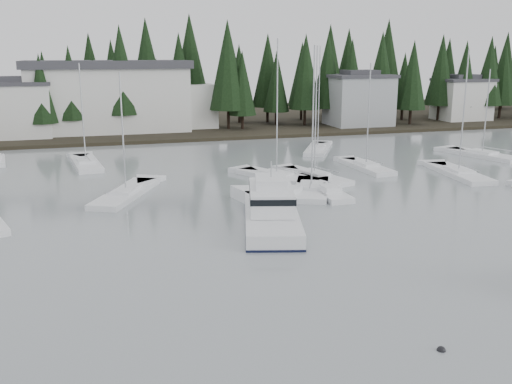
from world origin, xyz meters
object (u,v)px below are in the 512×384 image
Objects in this scene: runabout_1 at (330,195)px; harbor_inn at (122,97)px; sailboat_0 at (366,168)px; sailboat_10 at (458,175)px; sailboat_7 at (311,191)px; sailboat_9 at (86,165)px; sailboat_13 at (314,178)px; house_west at (18,109)px; sailboat_12 at (277,178)px; cabin_cruiser_center at (271,213)px; sailboat_4 at (126,195)px; house_east_b at (462,98)px; sailboat_11 at (318,150)px; sailboat_1 at (482,156)px; house_east_a at (359,99)px.

harbor_inn is at bearing 18.21° from runabout_1.
sailboat_10 is (7.63, -5.97, -0.00)m from sailboat_0.
sailboat_7 reaches higher than sailboat_9.
sailboat_0 is 7.99m from sailboat_13.
sailboat_12 is (27.47, -35.92, -4.57)m from house_west.
cabin_cruiser_center is 23.66m from sailboat_0.
house_west is at bearing 38.83° from cabin_cruiser_center.
house_west is at bearing 58.93° from sailboat_7.
sailboat_4 is 0.86× the size of sailboat_10.
sailboat_4 reaches higher than house_east_b.
house_east_b is 0.70× the size of sailboat_13.
house_east_b is 44.03m from sailboat_11.
house_east_b is 0.32× the size of harbor_inn.
sailboat_1 reaches higher than house_west.
sailboat_1 is at bearing -40.28° from sailboat_10.
sailboat_11 is at bearing -128.22° from house_east_a.
sailboat_13 is at bearing -18.22° from cabin_cruiser_center.
sailboat_11 is at bearing -40.06° from sailboat_13.
sailboat_4 is (-9.80, 11.85, -0.76)m from cabin_cruiser_center.
house_east_a is 59.19m from cabin_cruiser_center.
cabin_cruiser_center is at bearing 134.34° from sailboat_0.
sailboat_9 reaches higher than sailboat_1.
sailboat_13 is at bearing -0.37° from sailboat_7.
sailboat_4 is 16.35m from sailboat_9.
house_east_a is 44.12m from sailboat_12.
sailboat_13 is (-15.04, 2.97, 0.01)m from sailboat_10.
house_west is at bearing 47.71° from sailboat_0.
harbor_inn is at bearing 21.96° from sailboat_4.
sailboat_10 is at bearing -57.83° from sailboat_7.
house_east_a is 50.29m from sailboat_9.
cabin_cruiser_center is 30.80m from sailboat_9.
sailboat_4 is (12.25, -38.81, -4.60)m from house_west.
harbor_inn is 50.22m from runabout_1.
sailboat_12 is at bearing 99.56° from sailboat_0.
sailboat_9 is at bearing 65.19° from sailboat_1.
sailboat_10 reaches higher than runabout_1.
sailboat_11 is 17.16m from sailboat_13.
sailboat_4 is at bearing 153.18° from sailboat_11.
sailboat_7 is (6.71, 8.55, -0.74)m from cabin_cruiser_center.
runabout_1 is (14.61, -47.71, -5.64)m from harbor_inn.
sailboat_9 is 29.91m from runabout_1.
house_east_b is 1.60× the size of runabout_1.
harbor_inn is 27.45m from sailboat_9.
house_east_a is 1.11× the size of house_east_b.
sailboat_13 is (18.98, 2.00, 0.03)m from sailboat_4.
house_west is 15.45m from harbor_inn.
sailboat_4 reaches higher than house_west.
sailboat_11 reaches higher than harbor_inn.
house_west is 64.20m from sailboat_1.
house_east_a is 0.77× the size of sailboat_13.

